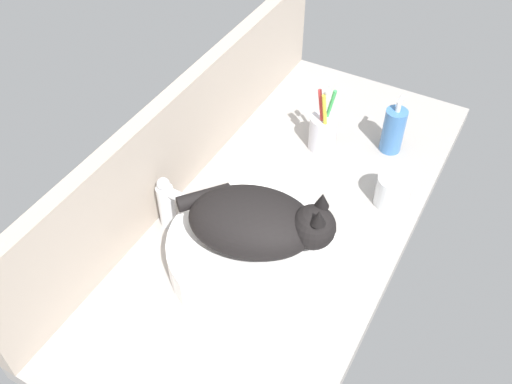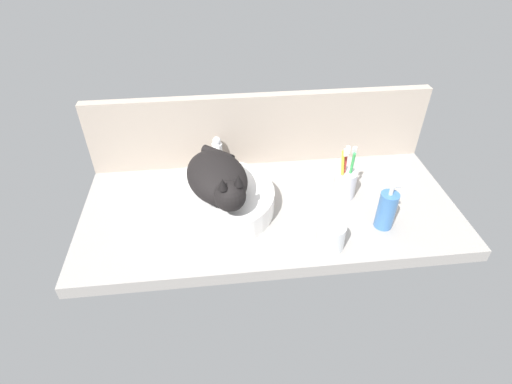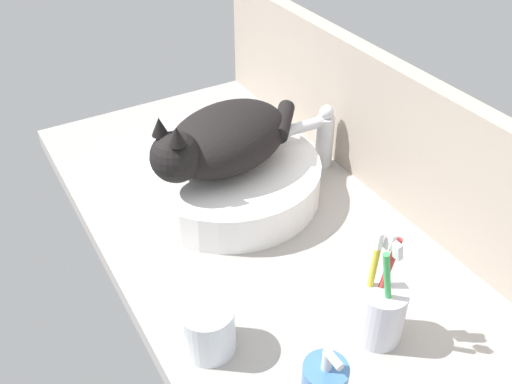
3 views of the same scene
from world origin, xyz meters
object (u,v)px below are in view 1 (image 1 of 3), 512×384
at_px(faucet, 170,202).
at_px(toothbrush_cup, 323,131).
at_px(water_glass, 392,192).
at_px(cat, 259,222).
at_px(sink_basin, 252,251).
at_px(soap_dispenser, 393,130).

distance_m(faucet, toothbrush_cup, 0.44).
relative_size(faucet, water_glass, 1.76).
height_order(cat, toothbrush_cup, cat).
bearing_deg(toothbrush_cup, sink_basin, -176.52).
xyz_separation_m(faucet, toothbrush_cup, (0.40, -0.18, -0.02)).
bearing_deg(water_glass, toothbrush_cup, 64.82).
bearing_deg(cat, water_glass, -31.22).
relative_size(cat, faucet, 2.34).
bearing_deg(cat, faucet, 89.50).
bearing_deg(toothbrush_cup, faucet, 156.06).
relative_size(faucet, soap_dispenser, 0.90).
xyz_separation_m(faucet, soap_dispenser, (0.48, -0.33, -0.01)).
distance_m(cat, faucet, 0.22).
height_order(faucet, toothbrush_cup, toothbrush_cup).
xyz_separation_m(soap_dispenser, toothbrush_cup, (-0.08, 0.15, -0.01)).
distance_m(cat, toothbrush_cup, 0.41).
relative_size(cat, soap_dispenser, 2.10).
bearing_deg(toothbrush_cup, cat, -174.65).
relative_size(cat, toothbrush_cup, 1.70).
bearing_deg(water_glass, soap_dispenser, 19.85).
distance_m(cat, soap_dispenser, 0.50).
xyz_separation_m(cat, faucet, (0.00, 0.22, -0.06)).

